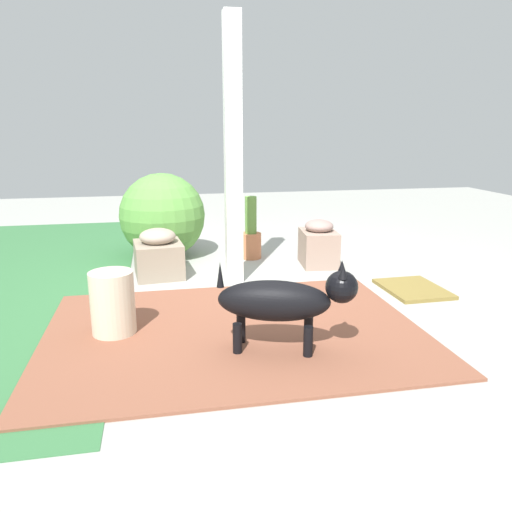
% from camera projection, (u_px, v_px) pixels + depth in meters
% --- Properties ---
extents(ground_plane, '(12.00, 12.00, 0.00)m').
position_uv_depth(ground_plane, '(250.00, 287.00, 4.13)').
color(ground_plane, '#9C9D96').
extents(brick_path, '(1.80, 2.40, 0.02)m').
position_uv_depth(brick_path, '(234.00, 331.00, 3.23)').
color(brick_path, brown).
rests_on(brick_path, ground).
extents(porch_pillar, '(0.14, 0.14, 2.16)m').
position_uv_depth(porch_pillar, '(233.00, 154.00, 4.05)').
color(porch_pillar, white).
rests_on(porch_pillar, ground).
extents(stone_planter_nearest, '(0.46, 0.36, 0.44)m').
position_uv_depth(stone_planter_nearest, '(319.00, 245.00, 4.76)').
color(stone_planter_nearest, gray).
rests_on(stone_planter_nearest, ground).
extents(stone_planter_far, '(0.49, 0.45, 0.43)m').
position_uv_depth(stone_planter_far, '(158.00, 255.00, 4.40)').
color(stone_planter_far, gray).
rests_on(stone_planter_far, ground).
extents(round_shrub, '(0.85, 0.85, 0.85)m').
position_uv_depth(round_shrub, '(162.00, 216.00, 4.99)').
color(round_shrub, '#56913F').
rests_on(round_shrub, ground).
extents(terracotta_pot_tall, '(0.21, 0.21, 0.63)m').
position_uv_depth(terracotta_pot_tall, '(251.00, 236.00, 5.00)').
color(terracotta_pot_tall, '#BC6E48').
rests_on(terracotta_pot_tall, ground).
extents(dog, '(0.41, 0.81, 0.56)m').
position_uv_depth(dog, '(284.00, 300.00, 2.87)').
color(dog, black).
rests_on(dog, ground).
extents(ceramic_urn, '(0.28, 0.28, 0.42)m').
position_uv_depth(ceramic_urn, '(113.00, 304.00, 3.14)').
color(ceramic_urn, beige).
rests_on(ceramic_urn, ground).
extents(doormat, '(0.58, 0.46, 0.03)m').
position_uv_depth(doormat, '(413.00, 289.00, 4.04)').
color(doormat, olive).
rests_on(doormat, ground).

